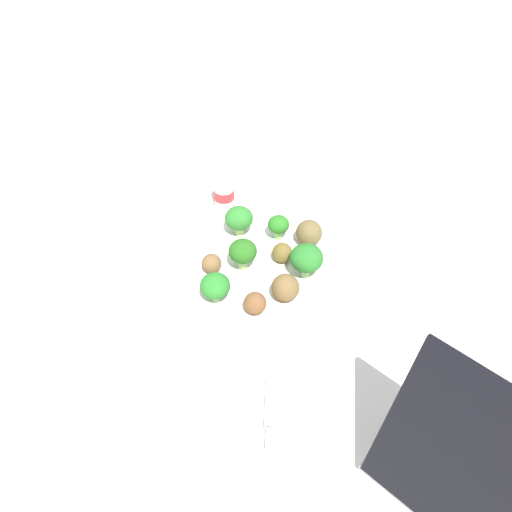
% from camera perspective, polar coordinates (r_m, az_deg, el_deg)
% --- Properties ---
extents(ground_plane, '(4.00, 4.00, 0.00)m').
position_cam_1_polar(ground_plane, '(0.87, 0.00, -1.71)').
color(ground_plane, silver).
extents(plate, '(0.28, 0.28, 0.02)m').
position_cam_1_polar(plate, '(0.87, 0.00, -1.34)').
color(plate, white).
rests_on(plate, ground_plane).
extents(broccoli_floret_front_left, '(0.05, 0.05, 0.06)m').
position_cam_1_polar(broccoli_floret_front_left, '(0.83, -1.47, 0.45)').
color(broccoli_floret_front_left, '#A5C97B').
rests_on(broccoli_floret_front_left, plate).
extents(broccoli_floret_near_rim, '(0.05, 0.05, 0.05)m').
position_cam_1_polar(broccoli_floret_near_rim, '(0.90, -1.90, 4.15)').
color(broccoli_floret_near_rim, '#ADC675').
rests_on(broccoli_floret_near_rim, plate).
extents(broccoli_floret_center, '(0.04, 0.04, 0.05)m').
position_cam_1_polar(broccoli_floret_center, '(0.89, 2.51, 3.42)').
color(broccoli_floret_center, '#93CD71').
rests_on(broccoli_floret_center, plate).
extents(broccoli_floret_mid_right, '(0.05, 0.05, 0.05)m').
position_cam_1_polar(broccoli_floret_mid_right, '(0.79, -4.54, -3.34)').
color(broccoli_floret_mid_right, '#A1BA76').
rests_on(broccoli_floret_mid_right, plate).
extents(broccoli_floret_back_right, '(0.05, 0.05, 0.06)m').
position_cam_1_polar(broccoli_floret_back_right, '(0.82, 5.61, -0.27)').
color(broccoli_floret_back_right, '#A0C97C').
rests_on(broccoli_floret_back_right, plate).
extents(meatball_front_right, '(0.04, 0.04, 0.04)m').
position_cam_1_polar(meatball_front_right, '(0.80, 3.27, -3.51)').
color(meatball_front_right, brown).
rests_on(meatball_front_right, plate).
extents(meatball_near_rim, '(0.03, 0.03, 0.03)m').
position_cam_1_polar(meatball_near_rim, '(0.84, -4.93, -0.83)').
color(meatball_near_rim, brown).
rests_on(meatball_near_rim, plate).
extents(meatball_back_right, '(0.05, 0.05, 0.05)m').
position_cam_1_polar(meatball_back_right, '(0.89, 5.88, 2.56)').
color(meatball_back_right, brown).
rests_on(meatball_back_right, plate).
extents(meatball_back_left, '(0.04, 0.04, 0.04)m').
position_cam_1_polar(meatball_back_left, '(0.78, -0.10, -5.24)').
color(meatball_back_left, brown).
rests_on(meatball_back_left, plate).
extents(meatball_mid_left, '(0.03, 0.03, 0.03)m').
position_cam_1_polar(meatball_mid_left, '(0.86, 2.91, 0.36)').
color(meatball_mid_left, brown).
rests_on(meatball_mid_left, plate).
extents(napkin, '(0.18, 0.14, 0.01)m').
position_cam_1_polar(napkin, '(0.71, 0.20, -16.50)').
color(napkin, white).
rests_on(napkin, ground_plane).
extents(fork, '(0.12, 0.03, 0.01)m').
position_cam_1_polar(fork, '(0.71, 1.69, -16.88)').
color(fork, silver).
rests_on(fork, napkin).
extents(knife, '(0.15, 0.03, 0.01)m').
position_cam_1_polar(knife, '(0.71, -1.35, -16.76)').
color(knife, white).
rests_on(knife, napkin).
extents(yogurt_bottle, '(0.04, 0.04, 0.08)m').
position_cam_1_polar(yogurt_bottle, '(0.99, -3.56, 7.11)').
color(yogurt_bottle, white).
rests_on(yogurt_bottle, ground_plane).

